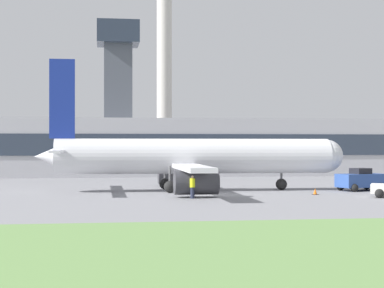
# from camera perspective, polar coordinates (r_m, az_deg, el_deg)

# --- Properties ---
(ground_plane) EXTENTS (400.00, 400.00, 0.00)m
(ground_plane) POSITION_cam_1_polar(r_m,az_deg,el_deg) (51.58, 1.87, -4.54)
(ground_plane) COLOR gray
(terminal_building) EXTENTS (76.06, 11.95, 20.16)m
(terminal_building) POSITION_cam_1_polar(r_m,az_deg,el_deg) (85.32, -2.28, -0.07)
(terminal_building) COLOR #B2B2B7
(terminal_building) RESTS_ON ground_plane
(smokestack_left) EXTENTS (3.03, 3.03, 32.60)m
(smokestack_left) POSITION_cam_1_polar(r_m,az_deg,el_deg) (113.19, -2.47, 6.20)
(smokestack_left) COLOR beige
(smokestack_left) RESTS_ON ground_plane
(airplane) EXTENTS (27.16, 25.73, 11.30)m
(airplane) POSITION_cam_1_polar(r_m,az_deg,el_deg) (55.88, -0.24, -1.24)
(airplane) COLOR silver
(airplane) RESTS_ON ground_plane
(pushback_tug) EXTENTS (4.52, 3.32, 1.97)m
(pushback_tug) POSITION_cam_1_polar(r_m,az_deg,el_deg) (58.10, 14.75, -3.14)
(pushback_tug) COLOR #2D4C93
(pushback_tug) RESTS_ON ground_plane
(ground_crew_person) EXTENTS (0.49, 0.49, 1.72)m
(ground_crew_person) POSITION_cam_1_polar(r_m,az_deg,el_deg) (47.92, 0.04, -3.82)
(ground_crew_person) COLOR #23283D
(ground_crew_person) RESTS_ON ground_plane
(traffic_cone_near_nose) EXTENTS (0.46, 0.46, 0.53)m
(traffic_cone_near_nose) POSITION_cam_1_polar(r_m,az_deg,el_deg) (52.69, 10.89, -4.18)
(traffic_cone_near_nose) COLOR black
(traffic_cone_near_nose) RESTS_ON ground_plane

